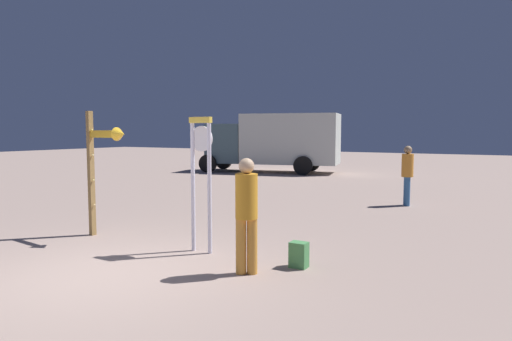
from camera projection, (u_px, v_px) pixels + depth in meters
name	position (u px, v px, depth m)	size (l,w,h in m)	color
ground_plane	(97.00, 275.00, 6.47)	(80.00, 80.00, 0.00)	gray
standing_clock	(201.00, 170.00, 7.63)	(0.43, 0.11, 2.30)	silver
arrow_sign	(102.00, 156.00, 8.66)	(1.14, 0.32, 2.46)	olive
person_near_clock	(247.00, 210.00, 6.48)	(0.32, 0.32, 1.68)	gold
backpack	(299.00, 255.00, 6.85)	(0.26, 0.24, 0.39)	#4A9151
person_distant	(407.00, 172.00, 12.51)	(0.32, 0.32, 1.67)	#35669A
box_truck_near	(275.00, 141.00, 22.80)	(7.17, 3.71, 2.93)	silver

